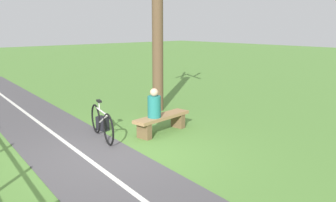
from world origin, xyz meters
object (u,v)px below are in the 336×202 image
object	(u,v)px
person_seated	(154,105)
backpack	(103,124)
bench	(162,121)
tree_far_right	(158,32)
bicycle	(102,123)

from	to	relation	value
person_seated	backpack	world-z (taller)	person_seated
bench	tree_far_right	distance (m)	3.27
bench	bicycle	distance (m)	1.51
bicycle	tree_far_right	world-z (taller)	tree_far_right
bench	bicycle	size ratio (longest dim) A/B	1.00
bench	bicycle	bearing A→B (deg)	-30.14
person_seated	tree_far_right	bearing A→B (deg)	-139.93
backpack	bicycle	bearing A→B (deg)	57.14
backpack	tree_far_right	distance (m)	3.49
person_seated	tree_far_right	world-z (taller)	tree_far_right
bench	bicycle	world-z (taller)	bicycle
bicycle	tree_far_right	bearing A→B (deg)	130.71
bench	person_seated	bearing A→B (deg)	0.00
backpack	bench	bearing A→B (deg)	131.05
bench	tree_far_right	bearing A→B (deg)	-135.72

